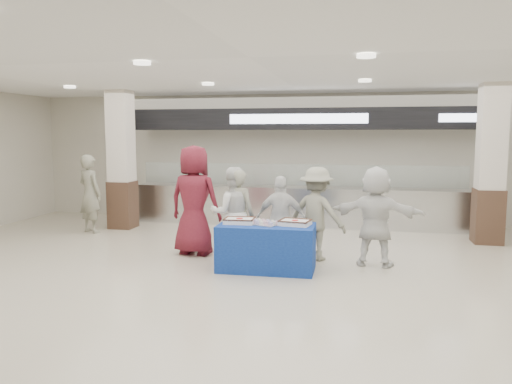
% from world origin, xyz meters
% --- Properties ---
extents(ground, '(14.00, 14.00, 0.00)m').
position_xyz_m(ground, '(0.00, 0.00, 0.00)').
color(ground, beige).
rests_on(ground, ground).
extents(serving_line, '(8.70, 0.85, 2.80)m').
position_xyz_m(serving_line, '(0.00, 5.40, 1.16)').
color(serving_line, silver).
rests_on(serving_line, ground).
extents(column_left, '(0.55, 0.55, 3.20)m').
position_xyz_m(column_left, '(-4.00, 4.20, 1.53)').
color(column_left, '#3A251A').
rests_on(column_left, ground).
extents(column_right, '(0.55, 0.55, 3.20)m').
position_xyz_m(column_right, '(4.00, 4.20, 1.53)').
color(column_right, '#3A251A').
rests_on(column_right, ground).
extents(display_table, '(1.56, 0.81, 0.75)m').
position_xyz_m(display_table, '(-0.00, 1.28, 0.38)').
color(display_table, navy).
rests_on(display_table, ground).
extents(sheet_cake_left, '(0.50, 0.40, 0.10)m').
position_xyz_m(sheet_cake_left, '(-0.46, 1.31, 0.80)').
color(sheet_cake_left, white).
rests_on(sheet_cake_left, display_table).
extents(sheet_cake_right, '(0.52, 0.44, 0.10)m').
position_xyz_m(sheet_cake_right, '(0.45, 1.33, 0.80)').
color(sheet_cake_right, white).
rests_on(sheet_cake_right, display_table).
extents(cupcake_tray, '(0.54, 0.48, 0.07)m').
position_xyz_m(cupcake_tray, '(-0.03, 1.26, 0.79)').
color(cupcake_tray, '#AAAAAF').
rests_on(cupcake_tray, display_table).
extents(civilian_maroon, '(1.06, 0.77, 2.00)m').
position_xyz_m(civilian_maroon, '(-1.49, 2.08, 1.00)').
color(civilian_maroon, maroon).
rests_on(civilian_maroon, ground).
extents(soldier_a, '(0.68, 0.56, 1.59)m').
position_xyz_m(soldier_a, '(-0.61, 1.92, 0.80)').
color(soldier_a, gray).
rests_on(soldier_a, ground).
extents(chef_tall, '(0.95, 0.84, 1.63)m').
position_xyz_m(chef_tall, '(-0.73, 1.92, 0.82)').
color(chef_tall, white).
rests_on(chef_tall, ground).
extents(chef_short, '(0.88, 0.38, 1.49)m').
position_xyz_m(chef_short, '(0.14, 1.92, 0.74)').
color(chef_short, white).
rests_on(chef_short, ground).
extents(soldier_b, '(1.20, 0.93, 1.63)m').
position_xyz_m(soldier_b, '(0.73, 2.13, 0.82)').
color(soldier_b, gray).
rests_on(soldier_b, ground).
extents(civilian_white, '(1.61, 0.70, 1.68)m').
position_xyz_m(civilian_white, '(1.73, 1.92, 0.84)').
color(civilian_white, white).
rests_on(civilian_white, ground).
extents(soldier_bg, '(0.75, 0.64, 1.75)m').
position_xyz_m(soldier_bg, '(-4.44, 3.53, 0.88)').
color(soldier_bg, gray).
rests_on(soldier_bg, ground).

